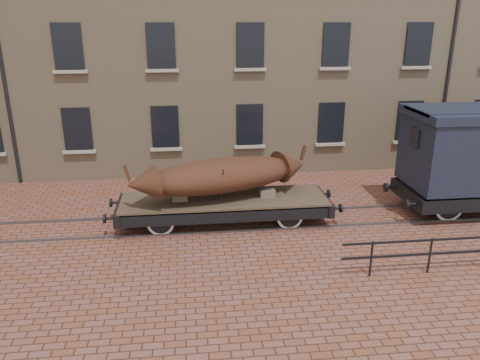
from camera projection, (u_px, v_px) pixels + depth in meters
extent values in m
plane|color=brown|center=(239.00, 222.00, 15.50)|extent=(90.00, 90.00, 0.00)
cube|color=tan|center=(277.00, 5.00, 22.92)|extent=(40.00, 10.00, 14.00)
cube|color=black|center=(77.00, 129.00, 18.79)|extent=(1.10, 0.12, 1.70)
cube|color=#A49A8C|center=(80.00, 152.00, 19.04)|extent=(1.30, 0.18, 0.12)
cube|color=black|center=(165.00, 126.00, 19.16)|extent=(1.10, 0.12, 1.70)
cube|color=#A49A8C|center=(166.00, 149.00, 19.42)|extent=(1.30, 0.18, 0.12)
cube|color=black|center=(250.00, 124.00, 19.54)|extent=(1.10, 0.12, 1.70)
cube|color=#A49A8C|center=(250.00, 147.00, 19.80)|extent=(1.30, 0.18, 0.12)
cube|color=black|center=(331.00, 122.00, 19.92)|extent=(1.10, 0.12, 1.70)
cube|color=#A49A8C|center=(330.00, 144.00, 20.18)|extent=(1.30, 0.18, 0.12)
cube|color=black|center=(409.00, 120.00, 20.30)|extent=(1.10, 0.12, 1.70)
cube|color=#A49A8C|center=(407.00, 142.00, 20.56)|extent=(1.30, 0.18, 0.12)
cube|color=black|center=(68.00, 46.00, 17.74)|extent=(1.10, 0.12, 1.70)
cube|color=#A49A8C|center=(70.00, 72.00, 17.99)|extent=(1.30, 0.18, 0.12)
cube|color=black|center=(161.00, 45.00, 18.12)|extent=(1.10, 0.12, 1.70)
cube|color=#A49A8C|center=(162.00, 71.00, 18.37)|extent=(1.30, 0.18, 0.12)
cube|color=black|center=(250.00, 45.00, 18.50)|extent=(1.10, 0.12, 1.70)
cube|color=#A49A8C|center=(250.00, 70.00, 18.75)|extent=(1.30, 0.18, 0.12)
cube|color=black|center=(336.00, 44.00, 18.88)|extent=(1.10, 0.12, 1.70)
cube|color=#A49A8C|center=(335.00, 69.00, 19.13)|extent=(1.30, 0.18, 0.12)
cube|color=black|center=(418.00, 44.00, 19.26)|extent=(1.10, 0.12, 1.70)
cube|color=#A49A8C|center=(416.00, 68.00, 19.51)|extent=(1.30, 0.18, 0.12)
cylinder|color=black|center=(459.00, 2.00, 18.89)|extent=(0.14, 0.14, 14.00)
cube|color=#59595E|center=(242.00, 230.00, 14.81)|extent=(30.00, 0.08, 0.06)
cube|color=#59595E|center=(237.00, 213.00, 16.16)|extent=(30.00, 0.08, 0.06)
cylinder|color=black|center=(371.00, 259.00, 12.09)|extent=(0.06, 0.06, 1.00)
cylinder|color=black|center=(430.00, 255.00, 12.26)|extent=(0.06, 0.06, 1.00)
cube|color=#433222|center=(224.00, 199.00, 15.17)|extent=(6.63, 1.94, 0.11)
cube|color=black|center=(227.00, 216.00, 14.39)|extent=(6.63, 0.14, 0.40)
cube|color=black|center=(222.00, 196.00, 16.09)|extent=(6.63, 0.14, 0.40)
cube|color=black|center=(121.00, 210.00, 14.88)|extent=(0.19, 2.03, 0.40)
cylinder|color=black|center=(110.00, 219.00, 14.23)|extent=(0.31, 0.09, 0.09)
cylinder|color=black|center=(105.00, 219.00, 14.22)|extent=(0.07, 0.28, 0.28)
cylinder|color=black|center=(115.00, 203.00, 15.48)|extent=(0.31, 0.09, 0.09)
cylinder|color=black|center=(111.00, 203.00, 15.46)|extent=(0.07, 0.28, 0.28)
cube|color=black|center=(323.00, 201.00, 15.60)|extent=(0.19, 2.03, 0.40)
cylinder|color=black|center=(336.00, 208.00, 15.00)|extent=(0.31, 0.09, 0.09)
cylinder|color=black|center=(341.00, 208.00, 15.02)|extent=(0.07, 0.28, 0.28)
cylinder|color=black|center=(325.00, 194.00, 16.25)|extent=(0.31, 0.09, 0.09)
cylinder|color=black|center=(329.00, 194.00, 16.26)|extent=(0.07, 0.28, 0.28)
cylinder|color=black|center=(162.00, 214.00, 15.08)|extent=(0.09, 1.68, 0.09)
cylinder|color=silver|center=(161.00, 223.00, 14.41)|extent=(0.85, 0.06, 0.85)
cylinder|color=black|center=(161.00, 223.00, 14.41)|extent=(0.70, 0.09, 0.70)
cube|color=black|center=(160.00, 218.00, 14.24)|extent=(0.80, 0.07, 0.09)
cylinder|color=silver|center=(162.00, 205.00, 15.76)|extent=(0.85, 0.06, 0.85)
cylinder|color=black|center=(162.00, 205.00, 15.76)|extent=(0.70, 0.09, 0.70)
cube|color=black|center=(162.00, 198.00, 15.79)|extent=(0.80, 0.07, 0.09)
cylinder|color=black|center=(285.00, 208.00, 15.52)|extent=(0.09, 1.68, 0.09)
cylinder|color=silver|center=(290.00, 217.00, 14.85)|extent=(0.85, 0.06, 0.85)
cylinder|color=black|center=(290.00, 217.00, 14.85)|extent=(0.70, 0.09, 0.70)
cube|color=black|center=(291.00, 212.00, 14.68)|extent=(0.80, 0.07, 0.09)
cylinder|color=silver|center=(281.00, 200.00, 16.20)|extent=(0.85, 0.06, 0.85)
cylinder|color=black|center=(281.00, 200.00, 16.20)|extent=(0.70, 0.09, 0.70)
cube|color=black|center=(280.00, 193.00, 16.23)|extent=(0.80, 0.07, 0.09)
cube|color=black|center=(224.00, 209.00, 15.28)|extent=(3.53, 0.05, 0.05)
cube|color=#7E6F5B|center=(180.00, 196.00, 14.96)|extent=(0.49, 0.44, 0.25)
cube|color=#7E6F5B|center=(267.00, 192.00, 15.27)|extent=(0.49, 0.44, 0.25)
ellipsoid|color=#471F12|center=(221.00, 175.00, 14.89)|extent=(5.58, 3.00, 1.07)
cone|color=#471F12|center=(142.00, 184.00, 13.99)|extent=(1.15, 1.22, 1.01)
cube|color=#471F12|center=(127.00, 173.00, 13.72)|extent=(0.23, 0.16, 0.51)
cone|color=#471F12|center=(292.00, 165.00, 15.77)|extent=(1.15, 1.22, 1.01)
cube|color=#471F12|center=(303.00, 153.00, 15.79)|extent=(0.23, 0.16, 0.51)
cylinder|color=#4A3726|center=(223.00, 184.00, 14.53)|extent=(0.05, 0.91, 1.30)
cylinder|color=#4A3726|center=(220.00, 175.00, 15.34)|extent=(0.05, 0.91, 1.30)
cube|color=black|center=(473.00, 181.00, 17.26)|extent=(6.06, 0.16, 0.45)
cube|color=black|center=(408.00, 195.00, 15.89)|extent=(0.22, 2.43, 0.45)
cylinder|color=black|center=(406.00, 204.00, 15.08)|extent=(0.08, 0.32, 0.32)
cylinder|color=black|center=(386.00, 187.00, 16.60)|extent=(0.08, 0.32, 0.32)
cylinder|color=black|center=(438.00, 200.00, 16.09)|extent=(0.10, 1.92, 0.10)
cylinder|color=silver|center=(450.00, 208.00, 15.41)|extent=(0.97, 0.07, 0.97)
cylinder|color=black|center=(450.00, 208.00, 15.41)|extent=(0.80, 0.10, 0.80)
cylinder|color=silver|center=(428.00, 192.00, 16.76)|extent=(0.97, 0.07, 0.97)
cylinder|color=black|center=(428.00, 192.00, 16.76)|extent=(0.80, 0.10, 0.80)
cube|color=black|center=(415.00, 137.00, 15.23)|extent=(0.08, 0.61, 0.61)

